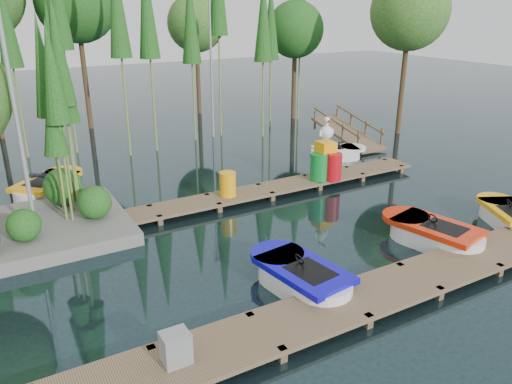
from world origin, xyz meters
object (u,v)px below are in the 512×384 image
boat_blue (302,279)px  utility_cabinet (176,348)px  boat_yellow_far (48,187)px  drum_cluster (327,160)px  yellow_barrel (228,184)px  boat_red (434,235)px

boat_blue → utility_cabinet: utility_cabinet is taller
boat_blue → boat_yellow_far: 10.44m
drum_cluster → boat_blue: bearing=-131.6°
utility_cabinet → drum_cluster: bearing=38.5°
boat_yellow_far → yellow_barrel: bearing=-60.8°
yellow_barrel → boat_yellow_far: bearing=143.5°
boat_red → yellow_barrel: (-3.66, 5.60, 0.42)m
yellow_barrel → boat_red: bearing=-56.8°
boat_blue → yellow_barrel: 5.79m
boat_yellow_far → yellow_barrel: size_ratio=3.71×
boat_yellow_far → boat_blue: bearing=-90.3°
boat_blue → yellow_barrel: size_ratio=3.75×
boat_red → utility_cabinet: 8.36m
boat_red → boat_yellow_far: boat_yellow_far is taller
drum_cluster → boat_red: bearing=-93.6°
utility_cabinet → yellow_barrel: (4.58, 7.00, 0.11)m
boat_red → yellow_barrel: size_ratio=3.88×
boat_yellow_far → drum_cluster: bearing=-47.8°
boat_yellow_far → yellow_barrel: (5.18, -3.84, 0.40)m
boat_blue → boat_red: (4.58, 0.10, 0.00)m
boat_yellow_far → utility_cabinet: 10.86m
boat_red → yellow_barrel: bearing=109.9°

